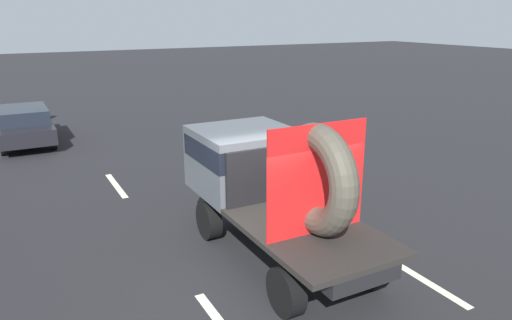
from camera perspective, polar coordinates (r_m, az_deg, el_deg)
ground_plane at (r=9.31m, az=1.57°, el=-12.67°), size 120.00×120.00×0.00m
flatbed_truck at (r=9.57m, az=0.92°, el=-2.00°), size 2.02×5.01×2.93m
distant_sedan at (r=19.60m, az=-25.69°, el=3.81°), size 1.78×4.15×1.35m
lane_dash_left_far at (r=14.04m, az=-16.20°, el=-2.90°), size 0.16×2.17×0.01m
lane_dash_right_near at (r=9.53m, az=18.43°, el=-12.83°), size 0.16×2.36×0.01m
lane_dash_right_far at (r=15.14m, az=-2.26°, el=-0.78°), size 0.16×2.11×0.01m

